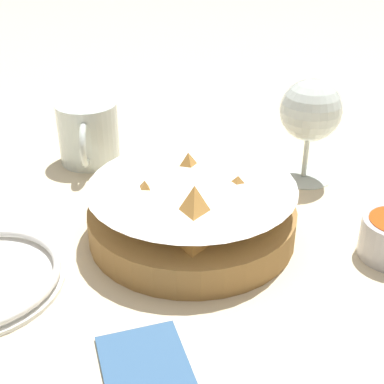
% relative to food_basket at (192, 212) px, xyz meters
% --- Properties ---
extents(ground_plane, '(4.00, 4.00, 0.00)m').
position_rel_food_basket_xyz_m(ground_plane, '(-0.02, 0.01, -0.03)').
color(ground_plane, beige).
extents(food_basket, '(0.24, 0.24, 0.09)m').
position_rel_food_basket_xyz_m(food_basket, '(0.00, 0.00, 0.00)').
color(food_basket, olive).
rests_on(food_basket, ground_plane).
extents(wine_glass, '(0.08, 0.08, 0.14)m').
position_rel_food_basket_xyz_m(wine_glass, '(-0.13, 0.17, 0.06)').
color(wine_glass, silver).
rests_on(wine_glass, ground_plane).
extents(beer_mug, '(0.12, 0.09, 0.09)m').
position_rel_food_basket_xyz_m(beer_mug, '(-0.21, -0.14, 0.01)').
color(beer_mug, silver).
rests_on(beer_mug, ground_plane).
extents(napkin, '(0.13, 0.10, 0.01)m').
position_rel_food_basket_xyz_m(napkin, '(0.21, -0.05, -0.03)').
color(napkin, '#38608E').
rests_on(napkin, ground_plane).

